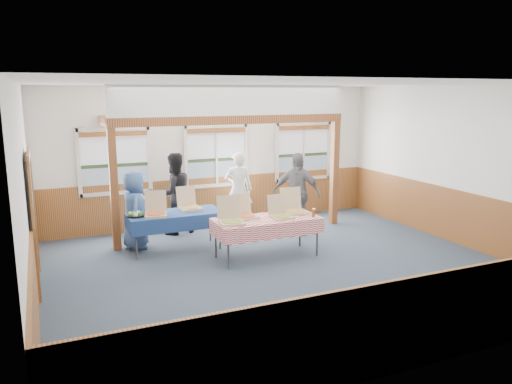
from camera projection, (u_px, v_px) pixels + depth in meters
floor at (282, 269)px, 8.80m from camera, size 8.00×8.00×0.00m
ceiling at (284, 83)px, 8.17m from camera, size 8.00×8.00×0.00m
wall_back at (216, 156)px, 11.63m from camera, size 8.00×0.00×8.00m
wall_front at (430, 231)px, 5.34m from camera, size 8.00×0.00×8.00m
wall_left at (26, 199)px, 6.92m from camera, size 0.00×8.00×8.00m
wall_right at (460, 166)px, 10.06m from camera, size 0.00×8.00×8.00m
wainscot_back at (217, 200)px, 11.82m from camera, size 7.98×0.05×1.10m
wainscot_front at (422, 321)px, 5.57m from camera, size 7.98×0.05×1.10m
wainscot_left at (34, 271)px, 7.13m from camera, size 0.05×6.98×1.10m
wainscot_right at (455, 216)px, 10.26m from camera, size 0.05×6.98×1.10m
cased_opening at (32, 222)px, 7.85m from camera, size 0.06×1.30×2.10m
window_left at (115, 158)px, 10.67m from camera, size 1.56×0.10×1.46m
window_mid at (216, 153)px, 11.58m from camera, size 1.56×0.10×1.46m
window_right at (303, 148)px, 12.48m from camera, size 1.56×0.10×1.46m
post_left at (114, 190)px, 9.65m from camera, size 0.15×0.15×2.40m
post_right at (334, 173)px, 11.62m from camera, size 0.15×0.15×2.40m
cross_beam at (234, 120)px, 10.38m from camera, size 5.15×0.18×0.18m
table_left at (175, 215)px, 9.72m from camera, size 1.98×1.46×0.76m
table_right at (267, 221)px, 9.29m from camera, size 2.03×1.02×0.76m
pizza_box_a at (156, 212)px, 9.45m from camera, size 0.51×0.58×0.44m
pizza_box_b at (190, 206)px, 9.98m from camera, size 0.43×0.51×0.43m
pizza_box_c at (231, 220)px, 8.88m from camera, size 0.50×0.58×0.47m
pizza_box_d at (245, 214)px, 9.30m from camera, size 0.40×0.48×0.42m
pizza_box_e at (281, 214)px, 9.29m from camera, size 0.38×0.46×0.41m
pizza_box_f at (294, 210)px, 9.65m from camera, size 0.48×0.56×0.46m
veggie_tray at (136, 215)px, 9.41m from camera, size 0.37×0.37×0.09m
drink_glass at (313, 213)px, 9.37m from camera, size 0.07×0.07×0.15m
woman_white at (239, 190)px, 11.37m from camera, size 0.72×0.56×1.74m
woman_black at (174, 194)px, 10.83m from camera, size 1.00×0.86×1.78m
man_blue at (135, 210)px, 9.84m from camera, size 0.59×0.82×1.56m
person_grey at (297, 193)px, 10.84m from camera, size 1.08×1.01×1.79m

